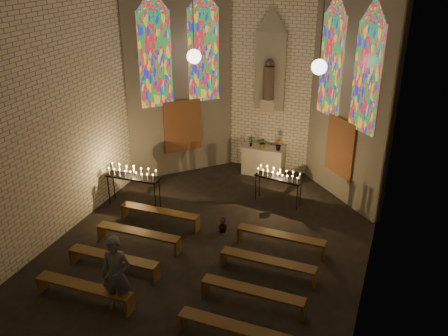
% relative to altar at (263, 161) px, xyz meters
% --- Properties ---
extents(floor, '(12.00, 12.00, 0.00)m').
position_rel_altar_xyz_m(floor, '(0.00, -5.45, -0.50)').
color(floor, black).
rests_on(floor, ground).
extents(room, '(8.22, 12.43, 7.00)m').
position_rel_altar_xyz_m(room, '(-0.00, -2.08, 3.22)').
color(room, beige).
rests_on(room, ground).
extents(altar, '(1.40, 0.60, 1.00)m').
position_rel_altar_xyz_m(altar, '(0.00, 0.00, 0.00)').
color(altar, '#BFB69C').
rests_on(altar, ground).
extents(flower_vase_left, '(0.22, 0.17, 0.38)m').
position_rel_altar_xyz_m(flower_vase_left, '(-0.44, -0.07, 0.69)').
color(flower_vase_left, '#4C723F').
rests_on(flower_vase_left, altar).
extents(flower_vase_center, '(0.34, 0.30, 0.37)m').
position_rel_altar_xyz_m(flower_vase_center, '(-0.02, -0.05, 0.68)').
color(flower_vase_center, '#4C723F').
rests_on(flower_vase_center, altar).
extents(flower_vase_right, '(0.23, 0.19, 0.40)m').
position_rel_altar_xyz_m(flower_vase_right, '(0.55, -0.10, 0.70)').
color(flower_vase_right, '#4C723F').
rests_on(flower_vase_right, altar).
extents(aisle_flower_pot, '(0.31, 0.31, 0.43)m').
position_rel_altar_xyz_m(aisle_flower_pot, '(0.04, -3.99, -0.28)').
color(aisle_flower_pot, '#4C723F').
rests_on(aisle_flower_pot, ground).
extents(votive_stand_left, '(1.68, 0.45, 1.22)m').
position_rel_altar_xyz_m(votive_stand_left, '(-3.00, -3.57, 0.55)').
color(votive_stand_left, black).
rests_on(votive_stand_left, ground).
extents(votive_stand_right, '(1.50, 0.56, 1.08)m').
position_rel_altar_xyz_m(votive_stand_right, '(1.03, -1.85, 0.42)').
color(votive_stand_right, black).
rests_on(votive_stand_right, ground).
extents(pew_left_0, '(2.35, 0.36, 0.45)m').
position_rel_altar_xyz_m(pew_left_0, '(-1.78, -4.27, -0.13)').
color(pew_left_0, '#4F3616').
rests_on(pew_left_0, ground).
extents(pew_right_0, '(2.35, 0.36, 0.45)m').
position_rel_altar_xyz_m(pew_right_0, '(1.78, -4.27, -0.13)').
color(pew_right_0, '#4F3616').
rests_on(pew_right_0, ground).
extents(pew_left_1, '(2.35, 0.36, 0.45)m').
position_rel_altar_xyz_m(pew_left_1, '(-1.78, -5.47, -0.13)').
color(pew_left_1, '#4F3616').
rests_on(pew_left_1, ground).
extents(pew_right_1, '(2.35, 0.36, 0.45)m').
position_rel_altar_xyz_m(pew_right_1, '(1.78, -5.47, -0.13)').
color(pew_right_1, '#4F3616').
rests_on(pew_right_1, ground).
extents(pew_left_2, '(2.35, 0.36, 0.45)m').
position_rel_altar_xyz_m(pew_left_2, '(-1.78, -6.67, -0.13)').
color(pew_left_2, '#4F3616').
rests_on(pew_left_2, ground).
extents(pew_right_2, '(2.35, 0.36, 0.45)m').
position_rel_altar_xyz_m(pew_right_2, '(1.78, -6.67, -0.13)').
color(pew_right_2, '#4F3616').
rests_on(pew_right_2, ground).
extents(pew_left_3, '(2.35, 0.36, 0.45)m').
position_rel_altar_xyz_m(pew_left_3, '(-1.78, -7.87, -0.13)').
color(pew_left_3, '#4F3616').
rests_on(pew_left_3, ground).
extents(pew_right_3, '(2.35, 0.36, 0.45)m').
position_rel_altar_xyz_m(pew_right_3, '(1.78, -7.87, -0.13)').
color(pew_right_3, '#4F3616').
rests_on(pew_right_3, ground).
extents(visitor, '(0.74, 0.57, 1.81)m').
position_rel_altar_xyz_m(visitor, '(-0.93, -7.79, 0.40)').
color(visitor, '#4F505A').
rests_on(visitor, ground).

